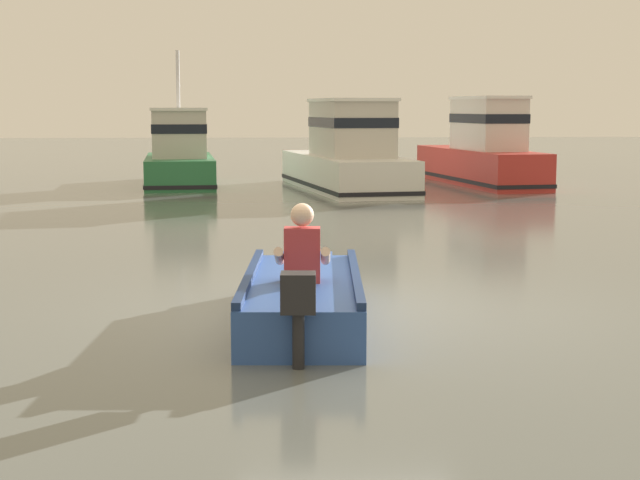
{
  "coord_description": "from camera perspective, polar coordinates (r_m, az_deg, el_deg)",
  "views": [
    {
      "loc": [
        -0.91,
        -10.06,
        2.08
      ],
      "look_at": [
        -0.28,
        1.26,
        0.55
      ],
      "focal_mm": 55.15,
      "sensor_mm": 36.0,
      "label": 1
    }
  ],
  "objects": [
    {
      "name": "ground_plane",
      "position": [
        10.31,
        1.95,
        -3.96
      ],
      "size": [
        120.0,
        120.0,
        0.0
      ],
      "primitive_type": "plane",
      "color": "slate"
    },
    {
      "name": "rowboat_with_person",
      "position": [
        9.57,
        -1.0,
        -3.33
      ],
      "size": [
        1.28,
        3.72,
        1.19
      ],
      "color": "#2D519E",
      "rests_on": "ground"
    },
    {
      "name": "moored_boat_green",
      "position": [
        26.78,
        -8.16,
        4.78
      ],
      "size": [
        2.28,
        5.33,
        3.6
      ],
      "color": "#287042",
      "rests_on": "ground"
    },
    {
      "name": "moored_boat_white",
      "position": [
        25.04,
        1.61,
        4.85
      ],
      "size": [
        3.16,
        6.91,
        2.31
      ],
      "color": "white",
      "rests_on": "ground"
    },
    {
      "name": "moored_boat_red",
      "position": [
        27.18,
        9.38,
        5.03
      ],
      "size": [
        2.54,
        6.6,
        2.39
      ],
      "color": "#B72D28",
      "rests_on": "ground"
    }
  ]
}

